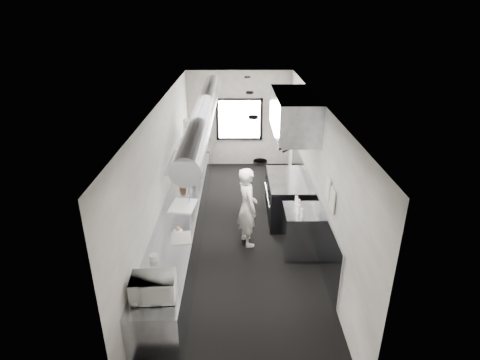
{
  "coord_description": "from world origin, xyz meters",
  "views": [
    {
      "loc": [
        -0.06,
        -7.15,
        4.38
      ],
      "look_at": [
        -0.01,
        -0.2,
        1.31
      ],
      "focal_mm": 29.2,
      "sensor_mm": 36.0,
      "label": 1
    }
  ],
  "objects_px": {
    "exhaust_hood": "(294,114)",
    "microwave": "(153,287)",
    "plate_stack_c": "(188,136)",
    "plate_stack_b": "(185,144)",
    "squeeze_bottle_d": "(299,203)",
    "bottle_station": "(300,231)",
    "line_cook": "(247,207)",
    "squeeze_bottle_b": "(299,209)",
    "plate_stack_d": "(189,128)",
    "deli_tub_b": "(154,257)",
    "range": "(286,198)",
    "cutting_board": "(183,206)",
    "prep_counter": "(182,226)",
    "deli_tub_a": "(152,273)",
    "squeeze_bottle_a": "(302,213)",
    "pass_shelf": "(186,149)",
    "plate_stack_a": "(181,155)",
    "knife_block": "(182,179)",
    "squeeze_bottle_c": "(298,207)",
    "small_plate": "(178,231)",
    "squeeze_bottle_e": "(296,200)",
    "far_work_table": "(199,159)"
  },
  "relations": [
    {
      "from": "plate_stack_a",
      "to": "squeeze_bottle_a",
      "type": "relative_size",
      "value": 1.39
    },
    {
      "from": "deli_tub_b",
      "to": "plate_stack_c",
      "type": "distance_m",
      "value": 3.65
    },
    {
      "from": "range",
      "to": "squeeze_bottle_a",
      "type": "xyz_separation_m",
      "value": [
        0.07,
        -1.67,
        0.52
      ]
    },
    {
      "from": "prep_counter",
      "to": "line_cook",
      "type": "distance_m",
      "value": 1.34
    },
    {
      "from": "plate_stack_b",
      "to": "squeeze_bottle_a",
      "type": "distance_m",
      "value": 2.99
    },
    {
      "from": "line_cook",
      "to": "knife_block",
      "type": "height_order",
      "value": "line_cook"
    },
    {
      "from": "small_plate",
      "to": "squeeze_bottle_b",
      "type": "xyz_separation_m",
      "value": [
        2.14,
        0.61,
        0.09
      ]
    },
    {
      "from": "pass_shelf",
      "to": "knife_block",
      "type": "bearing_deg",
      "value": -97.32
    },
    {
      "from": "deli_tub_a",
      "to": "squeeze_bottle_b",
      "type": "relative_size",
      "value": 0.78
    },
    {
      "from": "range",
      "to": "deli_tub_a",
      "type": "distance_m",
      "value": 4.08
    },
    {
      "from": "cutting_board",
      "to": "squeeze_bottle_c",
      "type": "height_order",
      "value": "squeeze_bottle_c"
    },
    {
      "from": "plate_stack_b",
      "to": "squeeze_bottle_d",
      "type": "height_order",
      "value": "plate_stack_b"
    },
    {
      "from": "range",
      "to": "cutting_board",
      "type": "relative_size",
      "value": 2.68
    },
    {
      "from": "range",
      "to": "plate_stack_c",
      "type": "xyz_separation_m",
      "value": [
        -2.21,
        0.61,
        1.26
      ]
    },
    {
      "from": "deli_tub_a",
      "to": "squeeze_bottle_e",
      "type": "distance_m",
      "value": 3.22
    },
    {
      "from": "squeeze_bottle_c",
      "to": "squeeze_bottle_d",
      "type": "xyz_separation_m",
      "value": [
        0.04,
        0.17,
        -0.01
      ]
    },
    {
      "from": "squeeze_bottle_d",
      "to": "plate_stack_a",
      "type": "bearing_deg",
      "value": 162.37
    },
    {
      "from": "exhaust_hood",
      "to": "prep_counter",
      "type": "height_order",
      "value": "exhaust_hood"
    },
    {
      "from": "plate_stack_b",
      "to": "deli_tub_b",
      "type": "bearing_deg",
      "value": -92.8
    },
    {
      "from": "far_work_table",
      "to": "line_cook",
      "type": "bearing_deg",
      "value": -70.37
    },
    {
      "from": "microwave",
      "to": "deli_tub_b",
      "type": "relative_size",
      "value": 4.12
    },
    {
      "from": "squeeze_bottle_a",
      "to": "squeeze_bottle_b",
      "type": "xyz_separation_m",
      "value": [
        -0.04,
        0.15,
        0.0
      ]
    },
    {
      "from": "range",
      "to": "squeeze_bottle_a",
      "type": "height_order",
      "value": "squeeze_bottle_a"
    },
    {
      "from": "prep_counter",
      "to": "squeeze_bottle_c",
      "type": "height_order",
      "value": "squeeze_bottle_c"
    },
    {
      "from": "knife_block",
      "to": "line_cook",
      "type": "bearing_deg",
      "value": -56.89
    },
    {
      "from": "squeeze_bottle_d",
      "to": "squeeze_bottle_b",
      "type": "bearing_deg",
      "value": -99.09
    },
    {
      "from": "bottle_station",
      "to": "line_cook",
      "type": "height_order",
      "value": "line_cook"
    },
    {
      "from": "line_cook",
      "to": "range",
      "type": "bearing_deg",
      "value": -58.53
    },
    {
      "from": "plate_stack_b",
      "to": "squeeze_bottle_d",
      "type": "relative_size",
      "value": 1.78
    },
    {
      "from": "deli_tub_a",
      "to": "knife_block",
      "type": "bearing_deg",
      "value": 89.74
    },
    {
      "from": "plate_stack_a",
      "to": "prep_counter",
      "type": "bearing_deg",
      "value": -86.74
    },
    {
      "from": "microwave",
      "to": "squeeze_bottle_b",
      "type": "xyz_separation_m",
      "value": [
        2.22,
        2.26,
        -0.07
      ]
    },
    {
      "from": "line_cook",
      "to": "squeeze_bottle_b",
      "type": "relative_size",
      "value": 8.63
    },
    {
      "from": "knife_block",
      "to": "plate_stack_b",
      "type": "height_order",
      "value": "plate_stack_b"
    },
    {
      "from": "small_plate",
      "to": "deli_tub_a",
      "type": "bearing_deg",
      "value": -98.98
    },
    {
      "from": "plate_stack_b",
      "to": "knife_block",
      "type": "bearing_deg",
      "value": -104.29
    },
    {
      "from": "prep_counter",
      "to": "squeeze_bottle_b",
      "type": "relative_size",
      "value": 31.67
    },
    {
      "from": "plate_stack_b",
      "to": "line_cook",
      "type": "bearing_deg",
      "value": -42.71
    },
    {
      "from": "squeeze_bottle_d",
      "to": "pass_shelf",
      "type": "bearing_deg",
      "value": 145.89
    },
    {
      "from": "prep_counter",
      "to": "plate_stack_d",
      "type": "height_order",
      "value": "plate_stack_d"
    },
    {
      "from": "deli_tub_a",
      "to": "plate_stack_b",
      "type": "xyz_separation_m",
      "value": [
        0.09,
        3.45,
        0.76
      ]
    },
    {
      "from": "exhaust_hood",
      "to": "plate_stack_c",
      "type": "relative_size",
      "value": 6.99
    },
    {
      "from": "cutting_board",
      "to": "squeeze_bottle_a",
      "type": "bearing_deg",
      "value": -11.84
    },
    {
      "from": "microwave",
      "to": "plate_stack_a",
      "type": "xyz_separation_m",
      "value": [
        -0.03,
        3.25,
        0.64
      ]
    },
    {
      "from": "squeeze_bottle_a",
      "to": "squeeze_bottle_d",
      "type": "xyz_separation_m",
      "value": [
        -0.0,
        0.41,
        -0.01
      ]
    },
    {
      "from": "deli_tub_a",
      "to": "range",
      "type": "bearing_deg",
      "value": 55.34
    },
    {
      "from": "prep_counter",
      "to": "far_work_table",
      "type": "relative_size",
      "value": 5.0
    },
    {
      "from": "exhaust_hood",
      "to": "microwave",
      "type": "bearing_deg",
      "value": -120.85
    },
    {
      "from": "plate_stack_c",
      "to": "plate_stack_d",
      "type": "xyz_separation_m",
      "value": [
        -0.04,
        0.53,
        0.05
      ]
    },
    {
      "from": "exhaust_hood",
      "to": "cutting_board",
      "type": "distance_m",
      "value": 2.92
    }
  ]
}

